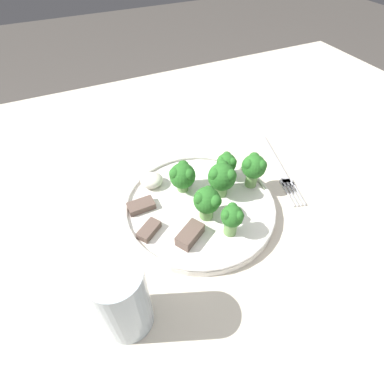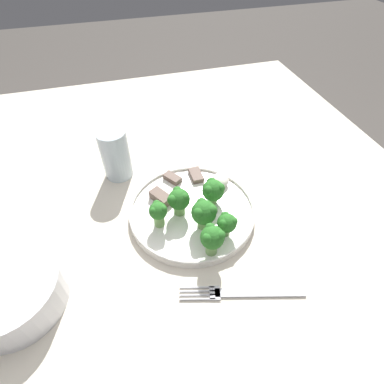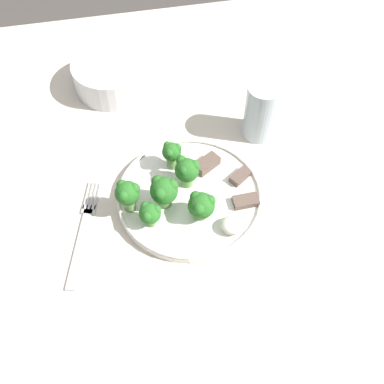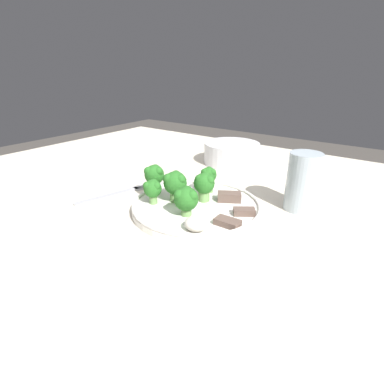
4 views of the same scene
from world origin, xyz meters
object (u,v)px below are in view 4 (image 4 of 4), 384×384
(cream_bowl, at_px, (232,154))
(drinking_glass, at_px, (302,185))
(fork, at_px, (120,193))
(dinner_plate, at_px, (196,206))

(cream_bowl, xyz_separation_m, drinking_glass, (0.26, -0.19, 0.02))
(cream_bowl, height_order, drinking_glass, drinking_glass)
(fork, bearing_deg, drinking_glass, 24.82)
(drinking_glass, bearing_deg, cream_bowl, 143.88)
(dinner_plate, xyz_separation_m, cream_bowl, (-0.10, 0.32, 0.02))
(dinner_plate, bearing_deg, cream_bowl, 107.42)
(drinking_glass, bearing_deg, dinner_plate, -141.72)
(dinner_plate, distance_m, drinking_glass, 0.21)
(drinking_glass, bearing_deg, fork, -155.18)
(fork, distance_m, cream_bowl, 0.37)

